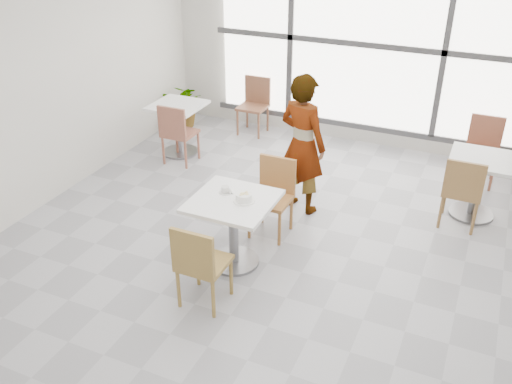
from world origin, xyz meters
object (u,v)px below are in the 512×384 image
at_px(chair_near, 199,261).
at_px(bg_table_right, 478,178).
at_px(chair_far, 274,191).
at_px(coffee_cup, 225,190).
at_px(bg_chair_right_far, 483,145).
at_px(main_table, 233,219).
at_px(bg_chair_right_near, 463,189).
at_px(person, 303,144).
at_px(bg_chair_left_near, 177,131).
at_px(oatmeal_bowl, 244,197).
at_px(bg_table_left, 178,122).
at_px(bg_chair_left_far, 255,101).
at_px(plant_left, 185,105).

xyz_separation_m(chair_near, bg_table_right, (2.14, 2.76, -0.01)).
bearing_deg(chair_far, chair_near, -94.11).
xyz_separation_m(coffee_cup, bg_chair_right_far, (2.27, 2.90, -0.28)).
height_order(main_table, coffee_cup, coffee_cup).
bearing_deg(bg_chair_right_near, bg_table_right, -110.46).
height_order(main_table, bg_table_right, same).
xyz_separation_m(person, bg_chair_left_near, (-1.99, 0.46, -0.34)).
bearing_deg(chair_far, coffee_cup, -111.70).
xyz_separation_m(coffee_cup, bg_chair_left_near, (-1.62, 1.71, -0.28)).
bearing_deg(chair_near, person, -95.83).
height_order(person, bg_chair_right_far, person).
height_order(oatmeal_bowl, bg_table_left, oatmeal_bowl).
bearing_deg(chair_near, coffee_cup, -79.65).
distance_m(bg_table_left, bg_chair_left_far, 1.37).
height_order(bg_table_left, bg_chair_right_near, bg_chair_right_near).
bearing_deg(bg_chair_right_far, bg_table_left, -167.92).
relative_size(chair_near, chair_far, 1.00).
height_order(oatmeal_bowl, plant_left, oatmeal_bowl).
distance_m(oatmeal_bowl, person, 1.34).
distance_m(chair_near, bg_chair_left_near, 3.10).
height_order(chair_far, bg_table_left, chair_far).
bearing_deg(chair_far, main_table, -99.88).
relative_size(bg_table_left, bg_chair_right_far, 0.86).
xyz_separation_m(person, bg_table_right, (1.93, 0.67, -0.35)).
distance_m(bg_chair_right_far, plant_left, 4.51).
xyz_separation_m(chair_near, oatmeal_bowl, (0.09, 0.75, 0.29)).
distance_m(oatmeal_bowl, bg_table_left, 2.95).
distance_m(chair_far, oatmeal_bowl, 0.79).
bearing_deg(bg_chair_right_far, oatmeal_bowl, -124.20).
height_order(bg_table_left, bg_table_right, same).
relative_size(bg_chair_right_near, plant_left, 1.20).
relative_size(main_table, oatmeal_bowl, 3.81).
bearing_deg(chair_near, bg_table_left, -55.83).
bearing_deg(bg_chair_right_near, plant_left, -17.79).
bearing_deg(coffee_cup, bg_chair_left_near, 133.58).
height_order(chair_far, bg_chair_right_far, same).
height_order(chair_near, bg_chair_left_near, same).
xyz_separation_m(chair_far, bg_chair_right_near, (1.90, 0.91, 0.00)).
xyz_separation_m(chair_near, bg_chair_right_near, (2.00, 2.39, 0.00)).
bearing_deg(chair_far, bg_table_right, 32.09).
bearing_deg(bg_table_right, coffee_cup, -139.97).
relative_size(chair_near, bg_table_left, 1.16).
relative_size(main_table, bg_chair_right_far, 0.92).
bearing_deg(oatmeal_bowl, chair_far, 88.66).
relative_size(main_table, bg_table_left, 1.07).
bearing_deg(bg_chair_left_far, bg_chair_right_far, -5.54).
bearing_deg(bg_chair_left_near, bg_table_left, -62.63).
xyz_separation_m(bg_table_right, bg_chair_left_far, (-3.42, 1.31, 0.01)).
distance_m(main_table, person, 1.40).
xyz_separation_m(main_table, chair_near, (0.02, -0.74, -0.02)).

